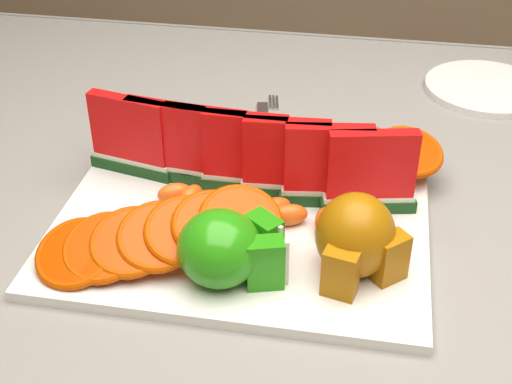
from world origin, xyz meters
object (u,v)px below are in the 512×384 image
object	(u,v)px
side_plate	(486,88)
fork	(264,130)
platter	(241,226)
pear_cluster	(356,239)
apple_cluster	(227,249)

from	to	relation	value
side_plate	fork	size ratio (longest dim) A/B	0.94
platter	pear_cluster	size ratio (longest dim) A/B	4.09
apple_cluster	platter	bearing A→B (deg)	92.81
pear_cluster	fork	distance (m)	0.31
platter	apple_cluster	size ratio (longest dim) A/B	3.49
platter	side_plate	world-z (taller)	platter
fork	side_plate	bearing A→B (deg)	30.31
side_plate	pear_cluster	bearing A→B (deg)	-110.21
platter	side_plate	size ratio (longest dim) A/B	2.19
platter	fork	size ratio (longest dim) A/B	2.05
platter	apple_cluster	distance (m)	0.10
apple_cluster	pear_cluster	size ratio (longest dim) A/B	1.17
pear_cluster	side_plate	bearing A→B (deg)	69.79
side_plate	fork	bearing A→B (deg)	-149.69
apple_cluster	side_plate	distance (m)	0.57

